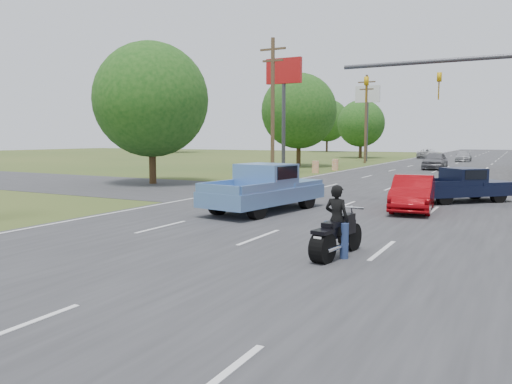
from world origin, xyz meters
The scene contains 23 objects.
ground centered at (0.00, 0.00, 0.00)m, with size 200.00×200.00×0.00m, color #344B1E.
main_road centered at (0.00, 40.00, 0.01)m, with size 15.00×180.00×0.02m, color #2D2D30.
cross_road centered at (0.00, 18.00, 0.01)m, with size 120.00×10.00×0.02m, color #2D2D30.
utility_pole_5 centered at (-9.50, 28.00, 5.32)m, with size 2.00×0.28×10.00m.
utility_pole_6 centered at (-9.50, 52.00, 5.32)m, with size 2.00×0.28×10.00m.
tree_0 centered at (-14.00, 20.00, 5.26)m, with size 7.14×7.14×8.84m.
tree_1 centered at (-13.50, 42.00, 5.57)m, with size 7.56×7.56×9.36m.
tree_2 centered at (-14.20, 66.00, 4.95)m, with size 6.72×6.72×8.32m.
tree_4 centered at (-55.00, 75.00, 6.82)m, with size 9.24×9.24×11.44m.
tree_6 centered at (-30.00, 95.00, 6.51)m, with size 8.82×8.82×10.92m.
barrel_2 centered at (-8.50, 34.00, 0.50)m, with size 0.56×0.56×1.00m, color orange.
barrel_3 centered at (-8.20, 38.00, 0.50)m, with size 0.56×0.56×1.00m, color orange.
pole_sign_left_near centered at (-10.50, 32.00, 7.17)m, with size 3.00×0.35×9.20m.
pole_sign_left_far centered at (-10.50, 56.00, 7.17)m, with size 3.00×0.35×9.20m.
signal_mast centered at (5.82, 17.00, 4.80)m, with size 9.12×0.40×7.00m.
red_convertible centered at (2.87, 15.62, 0.70)m, with size 1.49×4.27×1.41m, color maroon.
motorcycle centered at (2.78, 6.68, 0.53)m, with size 0.81×2.33×1.18m.
rider centered at (2.79, 6.74, 0.85)m, with size 0.62×0.41×1.69m, color black.
blue_pickup centered at (-2.23, 12.81, 0.95)m, with size 3.02×5.96×1.89m.
navy_pickup centered at (4.32, 19.61, 0.78)m, with size 4.60×4.54×1.55m.
distant_car_grey centered at (-0.50, 43.40, 0.81)m, with size 1.91×4.75×1.62m, color slate.
distant_car_silver centered at (0.14, 61.25, 0.62)m, with size 1.72×4.24×1.23m, color #A8A9AD.
distant_car_white centered at (-5.37, 69.21, 0.68)m, with size 2.26×4.90×1.36m, color silver.
Camera 1 is at (6.70, -4.65, 2.91)m, focal length 35.00 mm.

